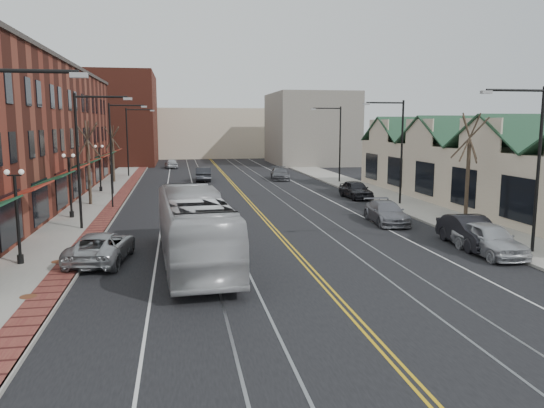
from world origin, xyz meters
name	(u,v)px	position (x,y,z in m)	size (l,w,h in m)	color
ground	(347,310)	(0.00, 0.00, 0.00)	(160.00, 160.00, 0.00)	black
sidewalk_left	(84,218)	(-12.00, 20.00, 0.07)	(4.00, 120.00, 0.15)	gray
sidewalk_right	(417,208)	(12.00, 20.00, 0.07)	(4.00, 120.00, 0.15)	gray
building_left	(1,135)	(-19.00, 27.00, 5.50)	(10.00, 50.00, 11.00)	maroon
building_right	(491,177)	(18.00, 20.00, 2.30)	(8.00, 36.00, 4.60)	beige
backdrop_left	(110,119)	(-16.00, 70.00, 7.00)	(14.00, 18.00, 14.00)	maroon
backdrop_mid	(208,133)	(0.00, 85.00, 4.50)	(22.00, 14.00, 9.00)	beige
backdrop_right	(310,129)	(15.00, 65.00, 5.50)	(12.00, 16.00, 11.00)	slate
streetlight_l_1	(85,147)	(-11.05, 16.00, 5.03)	(3.33, 0.25, 8.00)	black
streetlight_l_2	(116,139)	(-11.05, 32.00, 5.03)	(3.33, 0.25, 8.00)	black
streetlight_l_3	(131,135)	(-11.05, 48.00, 5.03)	(3.33, 0.25, 8.00)	black
streetlight_r_0	(531,153)	(11.05, 6.00, 5.03)	(3.33, 0.25, 8.00)	black
streetlight_r_1	(397,141)	(11.05, 22.00, 5.03)	(3.33, 0.25, 8.00)	black
streetlight_r_2	(336,136)	(11.05, 38.00, 5.03)	(3.33, 0.25, 8.00)	black
lamppost_l_1	(17,219)	(-12.80, 8.00, 2.20)	(0.84, 0.28, 4.27)	black
lamppost_l_2	(70,187)	(-12.80, 20.00, 2.20)	(0.84, 0.28, 4.27)	black
lamppost_l_3	(100,169)	(-12.80, 34.00, 2.20)	(0.84, 0.28, 4.27)	black
tree_left_near	(88,161)	(-12.50, 26.00, 3.51)	(1.78, 1.37, 6.48)	#382B21
tree_left_far	(113,153)	(-12.50, 42.00, 3.28)	(1.66, 1.28, 6.02)	#382B21
tree_right_mid	(468,166)	(12.50, 14.00, 3.75)	(1.90, 1.46, 6.93)	#382B21
manhole_mid	(28,296)	(-11.20, 3.00, 0.16)	(0.60, 0.60, 0.02)	#592D19
manhole_far	(58,262)	(-11.20, 8.00, 0.16)	(0.60, 0.60, 0.02)	#592D19
traffic_signal	(111,178)	(-10.60, 24.00, 2.35)	(0.18, 0.15, 3.80)	black
transit_bus	(195,229)	(-5.00, 7.11, 1.66)	(2.79, 11.92, 3.32)	#BAB9BC
parked_suv	(101,247)	(-9.30, 8.17, 0.72)	(2.38, 5.16, 1.43)	#A2A5A9
parked_car_a	(489,239)	(9.27, 6.22, 0.80)	(1.90, 4.71, 1.60)	#B6B8BE
parked_car_b	(470,232)	(9.30, 7.98, 0.81)	(1.72, 4.92, 1.62)	black
parked_car_c	(386,213)	(7.50, 14.96, 0.71)	(1.99, 4.89, 1.42)	slate
parked_car_d	(356,190)	(9.30, 26.19, 0.77)	(1.81, 4.50, 1.53)	black
distant_car_left	(203,174)	(-2.91, 42.37, 0.78)	(1.65, 4.72, 1.56)	#222328
distant_car_right	(280,174)	(5.75, 42.21, 0.70)	(1.97, 4.85, 1.41)	#56585D
distant_car_far	(171,163)	(-6.63, 59.84, 0.70)	(1.65, 4.09, 1.39)	#B7BABF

